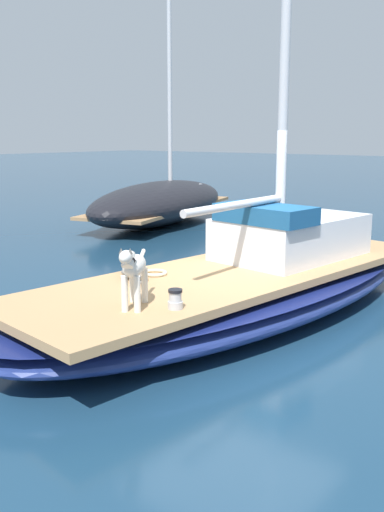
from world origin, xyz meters
name	(u,v)px	position (x,y,z in m)	size (l,w,h in m)	color
ground_plane	(237,316)	(0.00, 0.00, 0.00)	(120.00, 120.00, 0.00)	navy
sailboat_main	(237,292)	(0.00, 0.00, 0.34)	(3.40, 7.49, 0.66)	navy
mast_main	(281,3)	(0.11, 0.75, 4.13)	(0.14, 2.27, 7.69)	silver
cabin_house	(288,234)	(0.15, 1.11, 1.01)	(1.66, 2.38, 0.84)	silver
dog_grey	(133,270)	(-0.76, -1.23, 0.77)	(0.87, 0.55, 0.22)	gray
dog_white	(133,269)	(0.13, -2.14, 1.08)	(0.55, 0.85, 0.70)	silver
deck_winch	(175,300)	(0.48, -1.90, 0.76)	(0.16, 0.16, 0.21)	#B7B7BC
coiled_rope	(155,273)	(-0.68, -0.92, 0.68)	(0.32, 0.32, 0.04)	beige
moored_boat_port_side	(160,202)	(-6.42, 5.73, 0.60)	(4.00, 6.93, 6.95)	black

